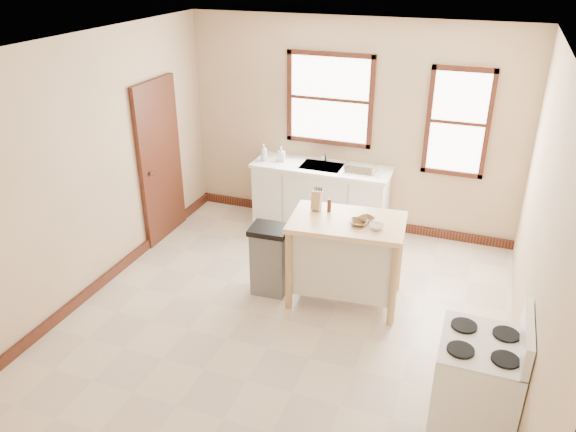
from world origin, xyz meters
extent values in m
plane|color=beige|center=(0.00, 0.00, 0.00)|extent=(5.00, 5.00, 0.00)
plane|color=white|center=(0.00, 0.00, 2.80)|extent=(5.00, 5.00, 0.00)
cube|color=beige|center=(0.00, 2.50, 1.40)|extent=(4.50, 0.04, 2.80)
cube|color=beige|center=(-2.25, 0.00, 1.40)|extent=(0.04, 5.00, 2.80)
cube|color=beige|center=(2.25, 0.00, 1.40)|extent=(0.04, 5.00, 2.80)
cube|color=black|center=(-2.21, 1.30, 1.05)|extent=(0.06, 0.90, 2.10)
cube|color=black|center=(0.00, 2.47, 0.06)|extent=(4.50, 0.04, 0.12)
cube|color=black|center=(-2.22, 0.00, 0.06)|extent=(0.04, 5.00, 0.12)
cylinder|color=silver|center=(-0.30, 2.38, 1.03)|extent=(0.03, 0.03, 0.22)
imported|color=#B2B2B2|center=(-1.10, 2.12, 1.04)|extent=(0.10, 0.10, 0.24)
imported|color=#B2B2B2|center=(-0.87, 2.19, 1.02)|extent=(0.10, 0.10, 0.20)
cylinder|color=#472213|center=(0.23, 0.74, 1.05)|extent=(0.05, 0.05, 0.15)
imported|color=brown|center=(0.61, 0.54, 1.00)|extent=(0.20, 0.20, 0.05)
imported|color=brown|center=(0.66, 0.66, 1.00)|extent=(0.22, 0.22, 0.04)
imported|color=white|center=(0.80, 0.52, 1.00)|extent=(0.18, 0.18, 0.05)
camera|label=1|loc=(1.72, -4.54, 3.57)|focal=35.00mm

